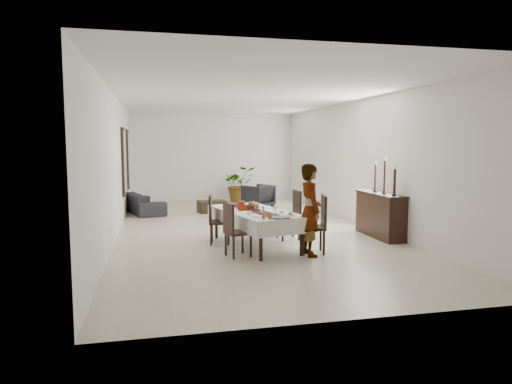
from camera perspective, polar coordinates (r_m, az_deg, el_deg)
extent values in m
cube|color=beige|center=(11.25, -1.37, -4.64)|extent=(6.00, 12.00, 0.00)
cube|color=white|center=(11.12, -1.41, 11.79)|extent=(6.00, 12.00, 0.02)
cube|color=white|center=(16.99, -5.34, 4.36)|extent=(6.00, 0.02, 3.20)
cube|color=white|center=(5.33, 11.27, 0.74)|extent=(6.00, 0.02, 3.20)
cube|color=white|center=(10.89, -17.09, 3.22)|extent=(0.02, 12.00, 3.20)
cube|color=white|center=(12.02, 12.81, 3.57)|extent=(0.02, 12.00, 3.20)
cube|color=black|center=(9.25, -0.09, -2.57)|extent=(1.47, 2.47, 0.05)
cylinder|color=black|center=(8.16, 0.60, -6.31)|extent=(0.08, 0.08, 0.68)
cylinder|color=black|center=(8.57, 5.71, -5.75)|extent=(0.08, 0.08, 0.68)
cylinder|color=black|center=(10.14, -4.98, -3.90)|extent=(0.08, 0.08, 0.68)
cylinder|color=black|center=(10.47, -0.63, -3.57)|extent=(0.08, 0.08, 0.68)
cube|color=white|center=(9.25, -0.09, -2.39)|extent=(1.68, 2.68, 0.01)
cube|color=white|center=(9.04, -3.32, -3.49)|extent=(0.59, 2.42, 0.29)
cube|color=white|center=(9.53, 2.96, -3.00)|extent=(0.59, 2.42, 0.29)
cube|color=white|center=(8.19, 3.71, -4.49)|extent=(1.11, 0.27, 0.29)
cube|color=silver|center=(10.39, -3.08, -2.25)|extent=(1.11, 0.27, 0.29)
cube|color=#531B17|center=(9.25, -0.09, -2.34)|extent=(0.89, 2.42, 0.00)
cylinder|color=maroon|center=(9.26, -1.83, -1.74)|extent=(0.17, 0.17, 0.19)
torus|color=maroon|center=(9.23, -2.29, -1.77)|extent=(0.12, 0.05, 0.12)
cylinder|color=white|center=(8.74, 2.39, -2.31)|extent=(0.07, 0.07, 0.16)
cylinder|color=white|center=(8.72, 0.86, -2.32)|extent=(0.07, 0.07, 0.16)
cylinder|color=white|center=(9.30, 0.04, -1.80)|extent=(0.07, 0.07, 0.16)
cylinder|color=white|center=(8.87, 3.23, -2.53)|extent=(0.09, 0.09, 0.06)
cylinder|color=white|center=(8.87, 3.22, -2.68)|extent=(0.14, 0.14, 0.01)
cylinder|color=white|center=(8.82, -0.83, -2.57)|extent=(0.09, 0.09, 0.06)
cylinder|color=white|center=(8.82, -0.83, -2.72)|extent=(0.14, 0.14, 0.01)
cylinder|color=white|center=(8.64, 4.33, -2.92)|extent=(0.23, 0.23, 0.01)
sphere|color=tan|center=(8.63, 4.33, -2.74)|extent=(0.09, 0.09, 0.09)
cylinder|color=white|center=(8.48, 0.28, -3.07)|extent=(0.23, 0.23, 0.01)
cylinder|color=silver|center=(9.60, -3.14, -2.01)|extent=(0.23, 0.23, 0.01)
cylinder|color=#424247|center=(8.36, 2.94, -3.19)|extent=(0.35, 0.35, 0.02)
cylinder|color=#893813|center=(8.23, 1.75, -3.15)|extent=(0.06, 0.06, 0.07)
cylinder|color=brown|center=(8.24, 0.97, -3.14)|extent=(0.06, 0.06, 0.07)
cylinder|color=brown|center=(9.48, -0.47, -1.86)|extent=(0.29, 0.29, 0.10)
sphere|color=#A41014|center=(9.50, -0.36, -1.40)|extent=(0.09, 0.09, 0.09)
sphere|color=#477523|center=(9.48, -0.75, -1.42)|extent=(0.08, 0.08, 0.08)
sphere|color=gold|center=(9.42, -0.34, -1.46)|extent=(0.08, 0.08, 0.08)
cube|color=black|center=(8.79, 7.06, -4.43)|extent=(0.56, 0.56, 0.05)
cylinder|color=black|center=(8.69, 8.48, -6.33)|extent=(0.06, 0.06, 0.46)
cylinder|color=black|center=(9.06, 8.09, -5.82)|extent=(0.06, 0.06, 0.46)
cylinder|color=black|center=(8.63, 5.95, -6.37)|extent=(0.06, 0.06, 0.46)
cylinder|color=black|center=(9.01, 5.66, -5.85)|extent=(0.06, 0.06, 0.46)
cube|color=black|center=(8.77, 8.48, -2.36)|extent=(0.14, 0.47, 0.60)
cube|color=black|center=(10.00, 4.02, -3.23)|extent=(0.48, 0.48, 0.05)
cylinder|color=black|center=(9.94, 5.39, -4.77)|extent=(0.05, 0.05, 0.45)
cylinder|color=black|center=(10.28, 4.63, -4.41)|extent=(0.05, 0.05, 0.45)
cylinder|color=black|center=(9.81, 3.36, -4.90)|extent=(0.05, 0.05, 0.45)
cylinder|color=black|center=(10.16, 2.66, -4.52)|extent=(0.05, 0.05, 0.45)
cube|color=black|center=(10.03, 5.14, -1.43)|extent=(0.07, 0.46, 0.58)
cube|color=black|center=(8.47, -2.25, -5.10)|extent=(0.52, 0.52, 0.05)
cylinder|color=black|center=(8.60, -3.80, -6.54)|extent=(0.05, 0.05, 0.42)
cylinder|color=black|center=(8.29, -2.82, -7.01)|extent=(0.05, 0.05, 0.42)
cylinder|color=black|center=(8.75, -1.69, -6.32)|extent=(0.05, 0.05, 0.42)
cylinder|color=black|center=(8.44, -0.65, -6.77)|extent=(0.05, 0.05, 0.42)
cube|color=black|center=(8.34, -3.47, -3.25)|extent=(0.15, 0.42, 0.54)
cube|color=black|center=(9.58, -4.54, -3.80)|extent=(0.50, 0.50, 0.05)
cylinder|color=black|center=(9.80, -5.52, -4.99)|extent=(0.05, 0.05, 0.43)
cylinder|color=black|center=(9.46, -5.64, -5.40)|extent=(0.05, 0.05, 0.43)
cylinder|color=black|center=(9.79, -3.45, -4.99)|extent=(0.05, 0.05, 0.43)
cylinder|color=black|center=(9.44, -3.49, -5.40)|extent=(0.05, 0.05, 0.43)
cube|color=black|center=(9.54, -5.73, -2.06)|extent=(0.12, 0.43, 0.55)
imported|color=#9B9EA4|center=(8.54, 6.78, -2.24)|extent=(0.42, 0.63, 1.72)
cube|color=black|center=(10.62, 15.25, -2.87)|extent=(0.43, 1.60, 0.96)
cube|color=black|center=(10.56, 15.32, -0.21)|extent=(0.47, 1.66, 0.03)
cylinder|color=black|center=(10.04, 16.89, -0.38)|extent=(0.11, 0.11, 0.03)
cylinder|color=black|center=(10.02, 16.93, 1.23)|extent=(0.05, 0.05, 0.53)
cylinder|color=white|center=(10.00, 16.99, 2.99)|extent=(0.04, 0.04, 0.09)
cylinder|color=black|center=(10.41, 15.73, -0.13)|extent=(0.11, 0.11, 0.03)
cylinder|color=black|center=(10.38, 15.79, 1.86)|extent=(0.05, 0.05, 0.69)
cylinder|color=white|center=(10.36, 15.85, 4.01)|extent=(0.04, 0.04, 0.09)
cylinder|color=black|center=(10.79, 14.66, 0.11)|extent=(0.11, 0.11, 0.03)
cylinder|color=black|center=(10.76, 14.71, 1.75)|extent=(0.05, 0.05, 0.59)
cylinder|color=beige|center=(10.74, 14.75, 3.53)|extent=(0.04, 0.04, 0.09)
imported|color=#29272D|center=(14.22, -13.79, -1.36)|extent=(1.33, 2.19, 0.60)
imported|color=#27252A|center=(14.96, 0.28, -0.50)|extent=(1.16, 1.16, 0.77)
cube|color=black|center=(14.03, -5.56, -1.80)|extent=(0.89, 0.67, 0.36)
imported|color=#245A24|center=(16.53, -2.12, 1.01)|extent=(1.29, 1.17, 1.28)
cube|color=black|center=(13.08, -16.18, 3.67)|extent=(0.06, 1.05, 1.85)
cube|color=silver|center=(13.08, -16.02, 3.68)|extent=(0.01, 0.90, 1.70)
cube|color=black|center=(15.18, -15.69, 3.97)|extent=(0.06, 1.05, 1.85)
cube|color=white|center=(15.18, -15.56, 3.98)|extent=(0.01, 0.90, 1.70)
cylinder|color=white|center=(14.05, -3.83, 10.16)|extent=(0.04, 0.04, 0.20)
cylinder|color=white|center=(14.04, -3.82, 9.35)|extent=(0.16, 0.16, 0.08)
cube|color=white|center=(14.38, -4.04, 9.26)|extent=(0.10, 0.55, 0.01)
cube|color=white|center=(13.69, -3.59, 9.43)|extent=(0.10, 0.55, 0.01)
cube|color=silver|center=(14.10, -2.40, 9.34)|extent=(0.55, 0.10, 0.01)
cube|color=silver|center=(13.99, -5.26, 9.35)|extent=(0.55, 0.10, 0.01)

